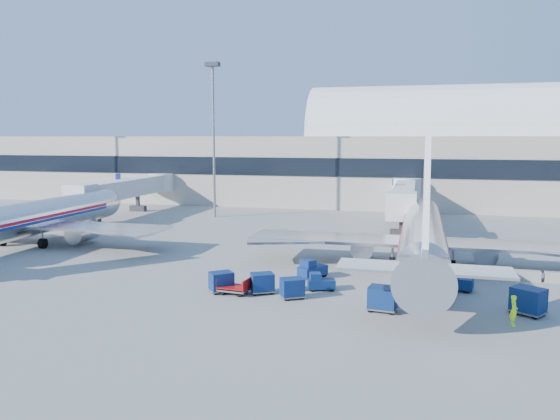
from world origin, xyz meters
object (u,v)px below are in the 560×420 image
(cart_solo_near, at_px, (383,298))
(cart_solo_far, at_px, (528,300))
(jetbridge_mid, at_px, (130,188))
(cart_open_red, at_px, (234,288))
(cart_train_b, at_px, (262,283))
(airliner_main, at_px, (423,236))
(cart_train_c, at_px, (221,281))
(ramp_worker, at_px, (514,310))
(tug_lead, at_px, (320,282))
(jetbridge_near, at_px, (405,195))
(cart_train_a, at_px, (292,288))
(tug_left, at_px, (312,269))
(airliner_mid, at_px, (27,219))
(tug_right, at_px, (454,280))
(mast_west, at_px, (213,117))
(barrier_near, at_px, (521,275))

(cart_solo_near, xyz_separation_m, cart_solo_far, (9.53, 1.70, 0.07))
(jetbridge_mid, xyz_separation_m, cart_open_red, (30.56, -38.46, -3.49))
(cart_train_b, bearing_deg, cart_solo_near, -41.28)
(cart_train_b, bearing_deg, airliner_main, 15.68)
(cart_train_c, distance_m, cart_solo_near, 12.43)
(ramp_worker, bearing_deg, tug_lead, 64.54)
(jetbridge_near, relative_size, tug_lead, 11.72)
(airliner_main, xyz_separation_m, tug_lead, (-7.69, -9.49, -2.30))
(cart_train_a, bearing_deg, tug_left, 57.45)
(airliner_mid, height_order, tug_left, airliner_mid)
(airliner_mid, bearing_deg, jetbridge_mid, 95.22)
(tug_right, height_order, tug_left, tug_right)
(mast_west, relative_size, cart_solo_far, 8.62)
(mast_west, xyz_separation_m, cart_solo_near, (27.37, -39.03, -13.88))
(jetbridge_near, distance_m, tug_lead, 36.33)
(cart_solo_far, bearing_deg, cart_train_a, -143.89)
(tug_left, bearing_deg, cart_train_c, 169.68)
(cart_solo_far, bearing_deg, tug_left, -165.30)
(cart_open_red, distance_m, ramp_worker, 19.58)
(barrier_near, relative_size, ramp_worker, 1.52)
(tug_left, relative_size, ramp_worker, 1.41)
(jetbridge_mid, xyz_separation_m, ramp_worker, (50.01, -40.66, -2.94))
(tug_left, distance_m, cart_solo_near, 9.96)
(jetbridge_mid, xyz_separation_m, tug_right, (46.84, -33.17, -3.16))
(airliner_mid, relative_size, tug_lead, 15.88)
(airliner_main, relative_size, tug_lead, 15.88)
(tug_left, bearing_deg, ramp_worker, -85.69)
(tug_right, bearing_deg, barrier_near, 48.88)
(cart_solo_far, xyz_separation_m, cart_open_red, (-20.74, -0.33, -0.54))
(airliner_mid, relative_size, jetbridge_near, 1.35)
(barrier_near, distance_m, cart_train_c, 24.81)
(jetbridge_mid, relative_size, tug_left, 9.92)
(ramp_worker, bearing_deg, cart_solo_near, 78.91)
(jetbridge_mid, bearing_deg, jetbridge_near, 0.00)
(tug_lead, distance_m, cart_train_b, 4.56)
(mast_west, relative_size, tug_right, 8.10)
(jetbridge_mid, height_order, ramp_worker, jetbridge_mid)
(jetbridge_mid, bearing_deg, tug_right, -35.30)
(tug_lead, bearing_deg, cart_solo_far, -27.51)
(jetbridge_near, relative_size, cart_solo_near, 12.94)
(tug_lead, relative_size, cart_open_red, 0.95)
(airliner_main, relative_size, mast_west, 1.65)
(mast_west, bearing_deg, jetbridge_near, 1.68)
(cart_solo_near, xyz_separation_m, cart_open_red, (-11.21, 1.37, -0.47))
(tug_right, relative_size, cart_solo_far, 1.06)
(tug_right, distance_m, cart_open_red, 17.12)
(cart_train_b, bearing_deg, cart_train_a, -44.54)
(jetbridge_mid, bearing_deg, barrier_near, -28.80)
(tug_left, height_order, cart_train_a, tug_left)
(airliner_main, height_order, tug_right, airliner_main)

